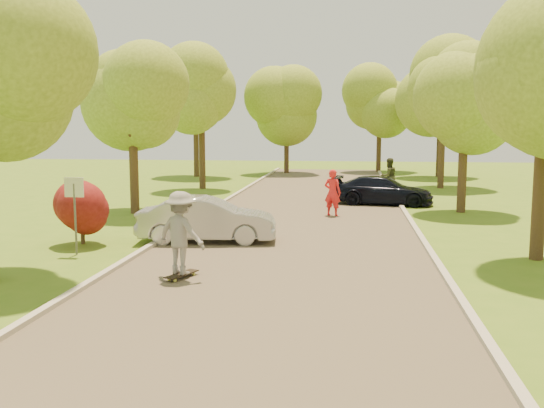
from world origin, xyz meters
The scene contains 20 objects.
ground centered at (0.00, 0.00, 0.00)m, with size 100.00×100.00×0.00m, color #49711B.
road centered at (0.00, 8.00, 0.01)m, with size 8.00×60.00×0.01m, color #4C4438.
curb_left centered at (-4.05, 8.00, 0.06)m, with size 0.18×60.00×0.12m, color #B2AD9E.
curb_right centered at (4.05, 8.00, 0.06)m, with size 0.18×60.00×0.12m, color #B2AD9E.
street_sign centered at (-5.80, 4.00, 1.56)m, with size 0.55×0.06×2.17m.
red_shrub centered at (-6.30, 5.50, 1.10)m, with size 1.70×1.70×1.95m.
tree_l_midb centered at (-6.81, 12.00, 4.59)m, with size 4.30×4.20×6.62m.
tree_l_far centered at (-6.39, 22.00, 5.47)m, with size 4.92×4.80×7.79m.
tree_r_midb centered at (6.60, 14.00, 4.88)m, with size 4.51×4.40×7.01m.
tree_r_far centered at (7.23, 24.00, 5.83)m, with size 5.33×5.20×8.34m.
tree_bg_a centered at (-8.78, 30.00, 5.31)m, with size 5.12×5.00×7.72m.
tree_bg_b centered at (8.22, 32.00, 5.54)m, with size 5.12×5.00×7.95m.
tree_bg_c centered at (-2.79, 34.00, 5.02)m, with size 4.92×4.80×7.33m.
tree_bg_d centered at (4.22, 36.00, 5.31)m, with size 5.12×5.00×7.72m.
silver_sedan centered at (-2.60, 6.30, 0.70)m, with size 1.48×4.25×1.40m, color #A1A1A6.
dark_sedan centered at (3.30, 16.08, 0.65)m, with size 1.82×4.48×1.30m, color black.
longboard centered at (-2.14, 1.75, 0.11)m, with size 0.64×1.03×0.12m.
skateboarder centered at (-2.14, 1.75, 1.10)m, with size 1.26×0.72×1.95m, color gray.
person_striped centered at (1.10, 12.26, 0.94)m, with size 0.68×0.45×1.87m, color red.
person_olive centered at (3.80, 20.17, 0.96)m, with size 0.93×0.73×1.92m, color #303620.
Camera 1 is at (1.75, -11.82, 3.59)m, focal length 40.00 mm.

